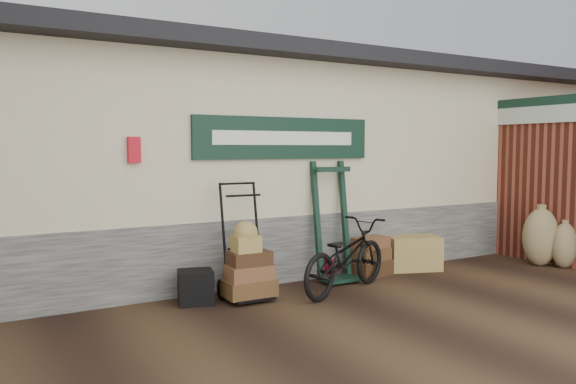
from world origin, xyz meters
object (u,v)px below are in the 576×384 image
object	(u,v)px
black_trunk	(196,287)
bicycle	(345,252)
suitcase_stack	(369,256)
wicker_hamper	(412,253)
porter_trolley	(244,240)
green_barrow	(333,221)

from	to	relation	value
black_trunk	bicycle	world-z (taller)	bicycle
suitcase_stack	wicker_hamper	xyz separation A→B (m)	(0.82, 0.00, -0.03)
porter_trolley	wicker_hamper	bearing A→B (deg)	5.25
suitcase_stack	wicker_hamper	size ratio (longest dim) A/B	0.83
suitcase_stack	porter_trolley	bearing A→B (deg)	-174.69
wicker_hamper	black_trunk	size ratio (longest dim) A/B	1.95
suitcase_stack	black_trunk	bearing A→B (deg)	-177.17
black_trunk	bicycle	distance (m)	1.91
green_barrow	black_trunk	xyz separation A→B (m)	(-2.06, -0.16, -0.62)
wicker_hamper	green_barrow	bearing A→B (deg)	179.02
green_barrow	bicycle	world-z (taller)	green_barrow
porter_trolley	green_barrow	size ratio (longest dim) A/B	0.88
porter_trolley	suitcase_stack	xyz separation A→B (m)	(2.08, 0.19, -0.43)
suitcase_stack	bicycle	xyz separation A→B (m)	(-0.84, -0.57, 0.22)
porter_trolley	black_trunk	size ratio (longest dim) A/B	3.62
bicycle	black_trunk	bearing A→B (deg)	55.22
wicker_hamper	bicycle	bearing A→B (deg)	-160.90
green_barrow	suitcase_stack	world-z (taller)	green_barrow
suitcase_stack	black_trunk	size ratio (longest dim) A/B	1.61
green_barrow	wicker_hamper	bearing A→B (deg)	0.15
porter_trolley	wicker_hamper	distance (m)	2.94
porter_trolley	black_trunk	world-z (taller)	porter_trolley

